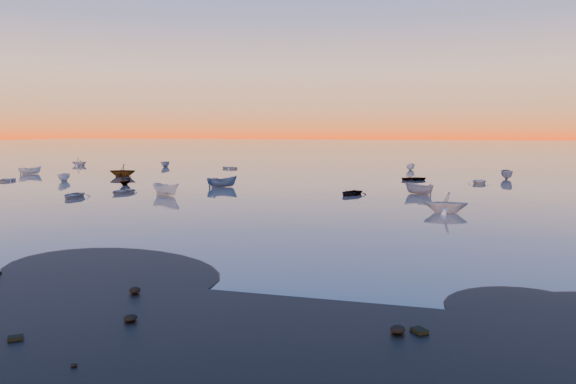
% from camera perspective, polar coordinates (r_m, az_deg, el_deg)
% --- Properties ---
extents(ground, '(600.00, 600.00, 0.00)m').
position_cam_1_polar(ground, '(127.94, 9.07, 2.89)').
color(ground, '#615A51').
rests_on(ground, ground).
extents(mud_lobes, '(140.00, 6.00, 0.07)m').
position_cam_1_polar(mud_lobes, '(31.06, -14.83, -7.92)').
color(mud_lobes, black).
rests_on(mud_lobes, ground).
extents(moored_fleet, '(124.00, 58.00, 1.20)m').
position_cam_1_polar(moored_fleet, '(81.62, 5.00, 1.02)').
color(moored_fleet, '#BBBBB7').
rests_on(moored_fleet, ground).
extents(boat_near_center, '(3.77, 4.34, 1.41)m').
position_cam_1_polar(boat_near_center, '(74.42, -6.71, 0.49)').
color(boat_near_center, '#3C5673').
rests_on(boat_near_center, ground).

